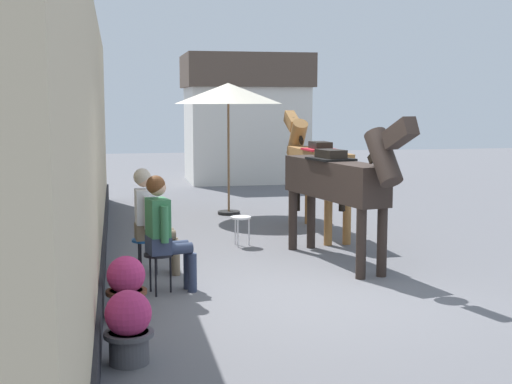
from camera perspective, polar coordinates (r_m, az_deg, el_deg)
The scene contains 11 objects.
ground_plane at distance 11.27m, azimuth 0.20°, elevation -4.10°, with size 40.00×40.00×0.00m, color slate.
pub_facade_wall at distance 9.36m, azimuth -13.40°, elevation 2.86°, with size 0.34×14.00×3.40m.
distant_cottage at distance 19.90m, azimuth -0.86°, elevation 6.07°, with size 3.40×2.60×3.50m.
seated_visitor_near at distance 8.28m, azimuth -7.44°, elevation -2.87°, with size 0.61×0.48×1.39m.
seated_visitor_far at distance 9.15m, azimuth -8.54°, elevation -1.92°, with size 0.61×0.49×1.39m.
saddled_horse_near at distance 9.72m, azimuth 6.68°, elevation 0.93°, with size 0.91×2.96×2.06m.
saddled_horse_far at distance 12.05m, azimuth 4.81°, elevation 2.18°, with size 0.54×3.00×2.06m.
flower_planter_near at distance 6.24m, azimuth -10.20°, elevation -10.52°, with size 0.43×0.43×0.64m.
flower_planter_far at distance 7.55m, azimuth -10.39°, elevation -7.37°, with size 0.43×0.43×0.64m.
cafe_parasol at distance 13.93m, azimuth -2.24°, elevation 7.85°, with size 2.10×2.10×2.58m.
spare_stool_white at distance 10.97m, azimuth -1.24°, elevation -2.30°, with size 0.32×0.32×0.46m.
Camera 1 is at (-2.20, -7.82, 2.23)m, focal length 49.78 mm.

